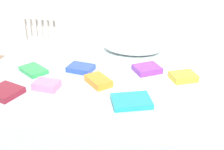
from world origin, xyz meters
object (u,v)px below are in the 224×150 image
(textbook_green, at_px, (33,70))
(textbook_blue, at_px, (81,68))
(textbook_white, at_px, (185,109))
(textbook_pink, at_px, (47,85))
(textbook_purple, at_px, (147,69))
(textbook_orange, at_px, (98,81))
(textbook_teal, at_px, (131,101))
(bed, at_px, (111,104))
(pillow, at_px, (133,47))
(radiator, at_px, (41,35))
(textbook_yellow, at_px, (183,77))
(textbook_maroon, at_px, (5,92))

(textbook_green, xyz_separation_m, textbook_blue, (0.35, 0.10, 0.00))
(textbook_white, distance_m, textbook_blue, 0.89)
(textbook_pink, relative_size, textbook_blue, 0.90)
(textbook_green, xyz_separation_m, textbook_purple, (0.86, 0.18, 0.01))
(textbook_white, height_order, textbook_orange, textbook_orange)
(textbook_green, height_order, textbook_teal, textbook_teal)
(textbook_green, relative_size, textbook_orange, 1.09)
(textbook_blue, bearing_deg, textbook_green, -154.89)
(textbook_purple, bearing_deg, textbook_white, -93.94)
(bed, bearing_deg, textbook_purple, 25.23)
(bed, xyz_separation_m, textbook_orange, (-0.06, -0.15, 0.28))
(pillow, bearing_deg, textbook_blue, -127.24)
(radiator, xyz_separation_m, textbook_white, (1.64, -1.58, 0.15))
(textbook_white, bearing_deg, radiator, 162.77)
(textbook_orange, bearing_deg, textbook_yellow, 63.40)
(textbook_green, bearing_deg, textbook_maroon, -59.94)
(textbook_white, bearing_deg, textbook_yellow, 117.17)
(textbook_yellow, bearing_deg, textbook_blue, 154.15)
(textbook_purple, height_order, textbook_blue, textbook_purple)
(textbook_yellow, bearing_deg, textbook_pink, 173.29)
(textbook_blue, bearing_deg, radiator, 136.36)
(textbook_purple, bearing_deg, textbook_orange, -172.13)
(textbook_green, bearing_deg, textbook_purple, 47.33)
(radiator, xyz_separation_m, textbook_blue, (0.85, -1.16, 0.16))
(textbook_green, xyz_separation_m, textbook_orange, (0.54, -0.09, 0.01))
(textbook_pink, distance_m, textbook_orange, 0.36)
(textbook_white, xyz_separation_m, textbook_blue, (-0.78, 0.43, 0.01))
(textbook_teal, bearing_deg, radiator, 110.38)
(textbook_green, bearing_deg, radiator, 147.51)
(textbook_teal, bearing_deg, textbook_purple, 63.82)
(radiator, bearing_deg, pillow, -30.00)
(textbook_maroon, bearing_deg, radiator, 125.57)
(textbook_orange, xyz_separation_m, textbook_blue, (-0.19, 0.19, -0.00))
(textbook_teal, bearing_deg, textbook_green, 139.48)
(textbook_blue, height_order, textbook_teal, textbook_blue)
(textbook_purple, bearing_deg, textbook_teal, -128.93)
(textbook_orange, height_order, textbook_yellow, same)
(textbook_maroon, bearing_deg, textbook_white, 20.65)
(textbook_blue, bearing_deg, textbook_orange, -35.34)
(pillow, xyz_separation_m, textbook_pink, (-0.50, -0.78, -0.03))
(textbook_pink, bearing_deg, textbook_maroon, -145.37)
(pillow, height_order, textbook_orange, pillow)
(textbook_green, height_order, textbook_maroon, textbook_maroon)
(textbook_teal, bearing_deg, textbook_white, -23.35)
(radiator, bearing_deg, textbook_orange, -52.31)
(bed, height_order, radiator, radiator)
(radiator, height_order, textbook_white, radiator)
(textbook_blue, bearing_deg, bed, 0.43)
(pillow, xyz_separation_m, textbook_purple, (0.16, -0.38, -0.03))
(textbook_pink, relative_size, textbook_yellow, 0.96)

